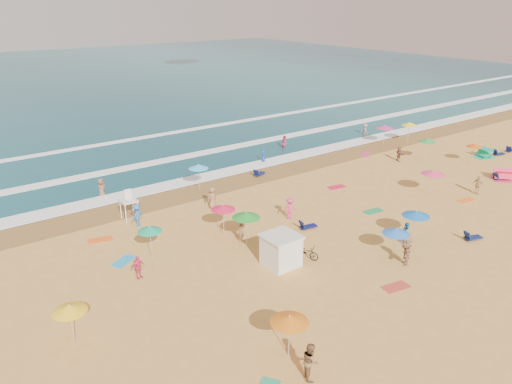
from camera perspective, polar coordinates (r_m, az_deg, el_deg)
ground at (r=36.85m, az=5.87°, el=-4.83°), size 220.00×220.00×0.00m
ocean at (r=111.77m, az=-24.79°, el=11.11°), size 220.00×140.00×0.18m
wet_sand at (r=46.05m, az=-4.54°, el=0.71°), size 220.00×220.00×0.00m
surf_foam at (r=53.33m, az=-9.59°, el=3.49°), size 200.00×18.70×0.05m
cabana at (r=32.27m, az=2.88°, el=-6.75°), size 2.00×2.00×2.00m
cabana_roof at (r=31.79m, az=2.92°, el=-5.06°), size 2.20×2.20×0.12m
bicycle at (r=33.42m, az=5.74°, el=-6.79°), size 1.21×1.95×0.97m
lifeguard_stand at (r=39.91m, az=-14.31°, el=-1.64°), size 1.20×1.20×2.10m
beach_umbrellas at (r=37.30m, az=5.94°, el=-0.85°), size 55.52×30.97×0.81m
loungers at (r=41.16m, az=15.49°, el=-2.38°), size 61.11×26.11×0.34m
towels at (r=36.35m, az=8.30°, el=-5.31°), size 41.31×24.55×0.03m
popup_tents at (r=56.17m, az=25.47°, el=3.12°), size 7.73×7.29×1.20m
beachgoers at (r=39.98m, az=3.13°, el=-1.33°), size 48.86×30.47×2.09m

